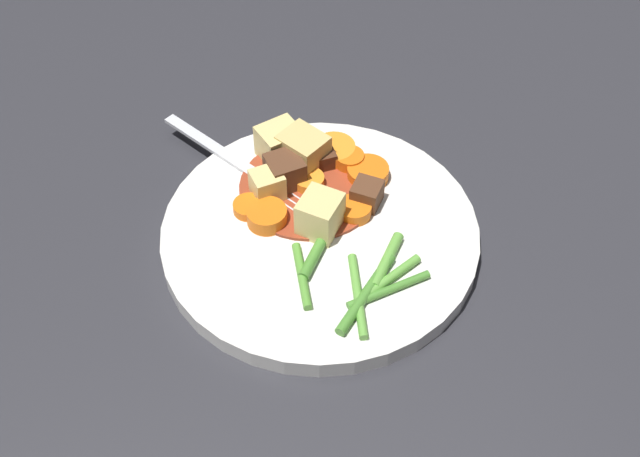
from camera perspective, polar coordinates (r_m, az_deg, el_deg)
ground_plane at (r=0.67m, az=0.00°, el=-0.90°), size 3.00×3.00×0.00m
dinner_plate at (r=0.66m, az=0.00°, el=-0.46°), size 0.25×0.25×0.02m
stew_sauce at (r=0.68m, az=-0.93°, el=2.85°), size 0.12×0.12×0.00m
carrot_slice_0 at (r=0.66m, az=2.40°, el=1.28°), size 0.04×0.04×0.01m
carrot_slice_1 at (r=0.66m, az=-3.69°, el=0.86°), size 0.04×0.04×0.01m
carrot_slice_2 at (r=0.67m, az=-4.94°, el=1.48°), size 0.03×0.03×0.01m
carrot_slice_3 at (r=0.69m, az=3.33°, el=3.86°), size 0.04×0.04×0.01m
carrot_slice_4 at (r=0.71m, az=0.99°, el=5.34°), size 0.04×0.04×0.01m
carrot_slice_5 at (r=0.68m, az=-0.83°, el=3.23°), size 0.03×0.03×0.01m
carrot_slice_6 at (r=0.70m, az=2.05°, el=4.72°), size 0.03×0.03×0.01m
potato_chunk_0 at (r=0.70m, az=-2.79°, el=5.89°), size 0.04×0.04×0.03m
potato_chunk_1 at (r=0.67m, az=-3.65°, el=2.95°), size 0.03×0.03×0.03m
potato_chunk_2 at (r=0.69m, az=-1.10°, el=5.35°), size 0.05×0.05×0.03m
potato_chunk_3 at (r=0.64m, az=-0.15°, el=0.73°), size 0.04×0.04×0.03m
meat_chunk_0 at (r=0.68m, az=-2.43°, el=3.89°), size 0.03×0.03×0.03m
meat_chunk_1 at (r=0.67m, az=3.25°, el=2.38°), size 0.03×0.03×0.02m
meat_chunk_2 at (r=0.70m, az=0.18°, el=4.89°), size 0.02×0.02×0.02m
green_bean_0 at (r=0.61m, az=3.20°, el=-4.50°), size 0.07×0.06×0.01m
green_bean_1 at (r=0.61m, az=4.76°, el=-4.25°), size 0.02×0.07×0.01m
green_bean_2 at (r=0.61m, az=2.62°, el=-4.64°), size 0.08×0.01×0.01m
green_bean_3 at (r=0.64m, az=0.38°, el=-0.64°), size 0.08×0.05×0.01m
green_bean_4 at (r=0.63m, az=4.62°, el=-2.22°), size 0.05×0.04×0.01m
green_bean_5 at (r=0.62m, az=-1.26°, el=-3.28°), size 0.06×0.01×0.01m
green_bean_6 at (r=0.62m, az=4.81°, el=-3.46°), size 0.04×0.06×0.01m
fork at (r=0.70m, az=-5.32°, el=4.28°), size 0.15×0.12×0.00m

